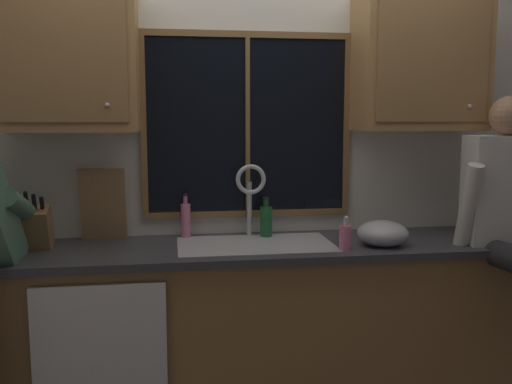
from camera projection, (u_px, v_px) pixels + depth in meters
back_wall at (252, 169)px, 3.25m from camera, size 5.76×0.12×2.55m
window_glass at (247, 126)px, 3.14m from camera, size 1.10×0.02×0.95m
window_frame_top at (247, 34)px, 3.07m from camera, size 1.17×0.02×0.04m
window_frame_bottom at (248, 214)px, 3.20m from camera, size 1.17×0.02×0.04m
window_frame_left at (143, 126)px, 3.05m from camera, size 0.03×0.02×0.95m
window_frame_right at (347, 126)px, 3.22m from camera, size 0.03×0.02×0.95m
window_mullion_center at (248, 126)px, 3.13m from camera, size 0.02×0.02×0.95m
lower_cabinet_run at (261, 332)px, 3.02m from camera, size 3.36×0.58×0.88m
countertop at (262, 248)px, 2.94m from camera, size 3.42×0.62×0.04m
dishwasher_front at (101, 364)px, 2.59m from camera, size 0.60×0.02×0.74m
upper_cabinet_left at (67, 59)px, 2.80m from camera, size 0.69×0.36×0.72m
upper_cabinet_right at (420, 64)px, 3.08m from camera, size 0.69×0.36×0.72m
sink at (255, 262)px, 2.95m from camera, size 0.80×0.46×0.21m
faucet at (252, 191)px, 3.08m from camera, size 0.18×0.09×0.40m
knife_block at (38, 228)px, 2.81m from camera, size 0.12×0.18×0.32m
cutting_board at (103, 205)px, 3.00m from camera, size 0.24×0.10×0.39m
mixing_bowl at (383, 233)px, 2.91m from camera, size 0.26×0.26×0.13m
soap_dispenser at (345, 237)px, 2.81m from camera, size 0.06×0.07×0.17m
bottle_green_glass at (186, 219)px, 3.09m from camera, size 0.05×0.05×0.24m
bottle_tall_clear at (266, 220)px, 3.11m from camera, size 0.07×0.07×0.22m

